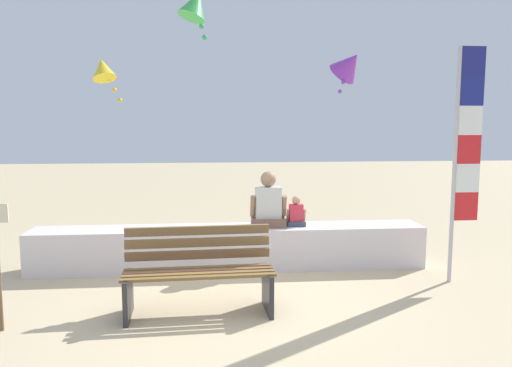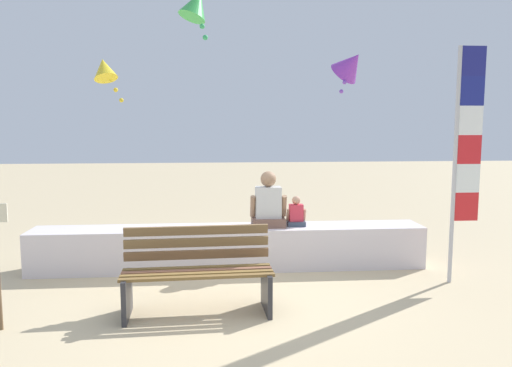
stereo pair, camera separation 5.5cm
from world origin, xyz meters
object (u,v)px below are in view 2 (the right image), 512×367
at_px(person_adult, 268,205).
at_px(flag_banner, 464,148).
at_px(park_bench, 198,273).
at_px(person_child, 296,214).
at_px(kite_yellow, 104,69).
at_px(kite_purple, 351,65).
at_px(kite_green, 196,5).

height_order(person_adult, flag_banner, flag_banner).
xyz_separation_m(park_bench, person_child, (1.31, 1.58, 0.33)).
relative_size(park_bench, flag_banner, 0.55).
relative_size(flag_banner, kite_yellow, 3.52).
relative_size(park_bench, kite_yellow, 1.92).
bearing_deg(park_bench, person_adult, 59.69).
bearing_deg(kite_purple, person_adult, -122.60).
bearing_deg(park_bench, kite_green, 91.40).
relative_size(person_adult, person_child, 1.83).
distance_m(park_bench, kite_green, 4.46).
relative_size(kite_yellow, kite_green, 0.96).
xyz_separation_m(park_bench, kite_green, (-0.07, 2.88, 3.41)).
bearing_deg(park_bench, person_child, 50.27).
relative_size(person_child, flag_banner, 0.14).
height_order(flag_banner, kite_green, kite_green).
relative_size(kite_green, kite_purple, 0.88).
bearing_deg(person_child, park_bench, -129.73).
relative_size(park_bench, kite_green, 1.86).
bearing_deg(kite_purple, park_bench, -121.83).
distance_m(kite_yellow, kite_green, 2.17).
relative_size(person_adult, flag_banner, 0.26).
height_order(park_bench, kite_purple, kite_purple).
xyz_separation_m(flag_banner, kite_green, (-3.32, 2.16, 2.13)).
bearing_deg(person_adult, kite_yellow, 138.06).
relative_size(park_bench, person_adult, 2.08).
height_order(flag_banner, kite_purple, kite_purple).
height_order(person_adult, person_child, person_adult).
bearing_deg(person_adult, kite_green, 127.50).
relative_size(flag_banner, kite_purple, 2.99).
xyz_separation_m(person_child, kite_yellow, (-3.05, 2.39, 2.20)).
bearing_deg(kite_purple, person_child, -117.13).
bearing_deg(kite_green, kite_yellow, 146.74).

